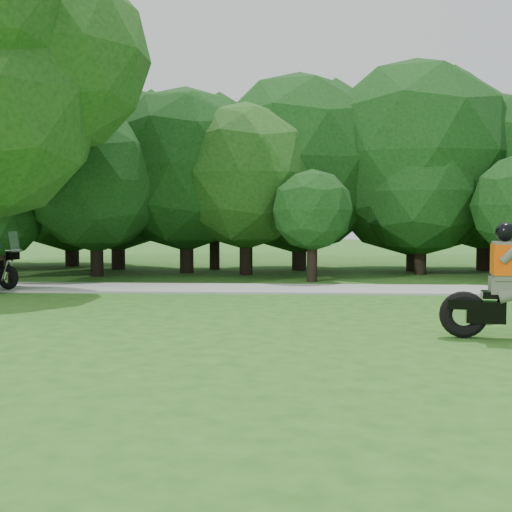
{
  "coord_description": "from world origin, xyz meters",
  "views": [
    {
      "loc": [
        -2.39,
        -9.5,
        1.97
      ],
      "look_at": [
        -3.25,
        4.86,
        1.12
      ],
      "focal_mm": 45.0,
      "sensor_mm": 36.0,
      "label": 1
    }
  ],
  "objects": [
    {
      "name": "walkway",
      "position": [
        0.0,
        8.0,
        0.03
      ],
      "size": [
        60.0,
        2.2,
        0.06
      ],
      "primitive_type": "cube",
      "color": "gray",
      "rests_on": "ground"
    },
    {
      "name": "tree_line",
      "position": [
        -0.08,
        14.57,
        3.69
      ],
      "size": [
        39.7,
        11.49,
        7.83
      ],
      "color": "black",
      "rests_on": "ground"
    },
    {
      "name": "ground",
      "position": [
        0.0,
        0.0,
        0.0
      ],
      "size": [
        100.0,
        100.0,
        0.0
      ],
      "primitive_type": "plane",
      "color": "#2A5919",
      "rests_on": "ground"
    }
  ]
}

